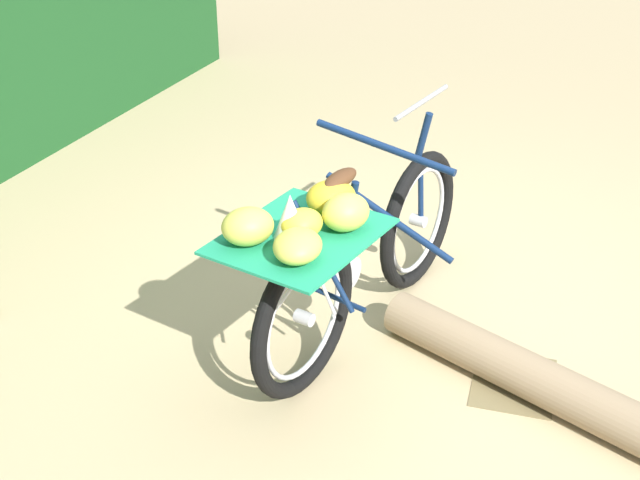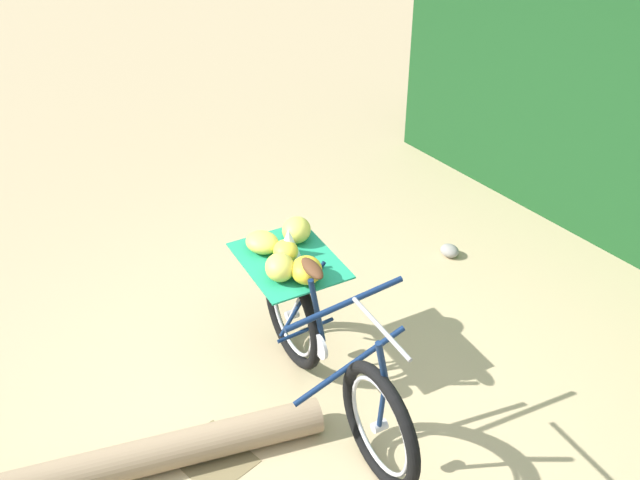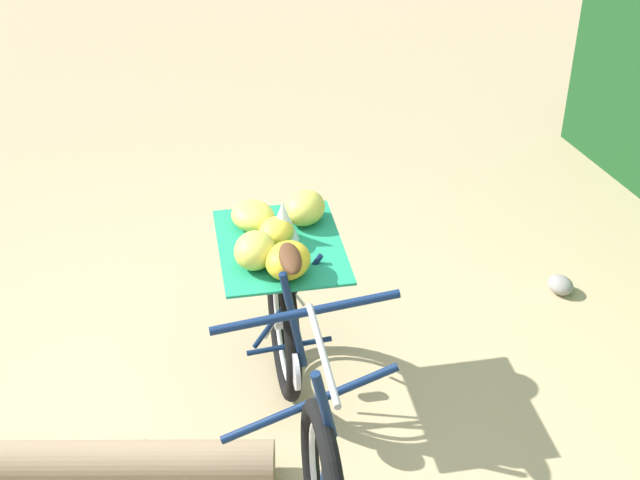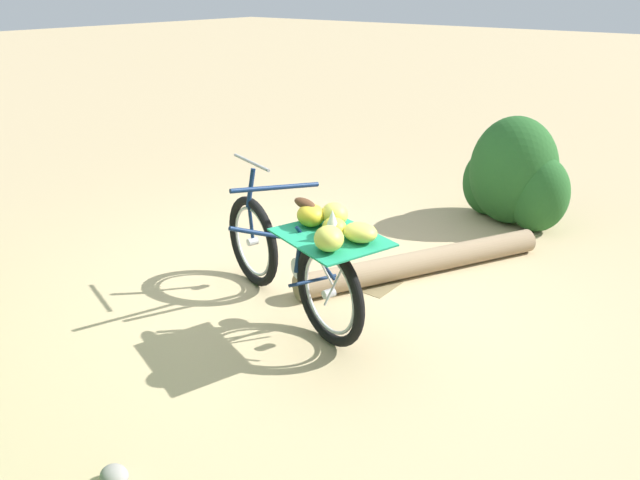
{
  "view_description": "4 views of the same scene",
  "coord_description": "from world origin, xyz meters",
  "px_view_note": "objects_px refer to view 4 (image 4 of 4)",
  "views": [
    {
      "loc": [
        -3.55,
        -0.47,
        2.52
      ],
      "look_at": [
        -0.58,
        0.38,
        0.78
      ],
      "focal_mm": 49.82,
      "sensor_mm": 36.0,
      "label": 1
    },
    {
      "loc": [
        2.22,
        -2.1,
        3.5
      ],
      "look_at": [
        -0.45,
        0.6,
        0.92
      ],
      "focal_mm": 43.27,
      "sensor_mm": 36.0,
      "label": 2
    },
    {
      "loc": [
        2.45,
        -0.91,
        2.96
      ],
      "look_at": [
        -0.48,
        0.61,
        0.81
      ],
      "focal_mm": 51.02,
      "sensor_mm": 36.0,
      "label": 3
    },
    {
      "loc": [
        -2.7,
        3.25,
        2.25
      ],
      "look_at": [
        -0.59,
        0.59,
        0.8
      ],
      "focal_mm": 33.95,
      "sensor_mm": 36.0,
      "label": 4
    }
  ],
  "objects_px": {
    "fallen_log": "(422,262)",
    "shrub_cluster": "(514,177)",
    "bicycle": "(299,254)",
    "path_stone": "(114,476)"
  },
  "relations": [
    {
      "from": "fallen_log",
      "to": "shrub_cluster",
      "type": "height_order",
      "value": "shrub_cluster"
    },
    {
      "from": "fallen_log",
      "to": "shrub_cluster",
      "type": "relative_size",
      "value": 2.0
    },
    {
      "from": "fallen_log",
      "to": "shrub_cluster",
      "type": "xyz_separation_m",
      "value": [
        -0.1,
        -1.6,
        0.37
      ]
    },
    {
      "from": "fallen_log",
      "to": "shrub_cluster",
      "type": "distance_m",
      "value": 1.64
    },
    {
      "from": "bicycle",
      "to": "fallen_log",
      "type": "distance_m",
      "value": 1.31
    },
    {
      "from": "fallen_log",
      "to": "path_stone",
      "type": "bearing_deg",
      "value": 89.86
    },
    {
      "from": "shrub_cluster",
      "to": "bicycle",
      "type": "bearing_deg",
      "value": 81.33
    },
    {
      "from": "bicycle",
      "to": "shrub_cluster",
      "type": "height_order",
      "value": "shrub_cluster"
    },
    {
      "from": "fallen_log",
      "to": "path_stone",
      "type": "relative_size",
      "value": 14.79
    },
    {
      "from": "bicycle",
      "to": "path_stone",
      "type": "height_order",
      "value": "bicycle"
    }
  ]
}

